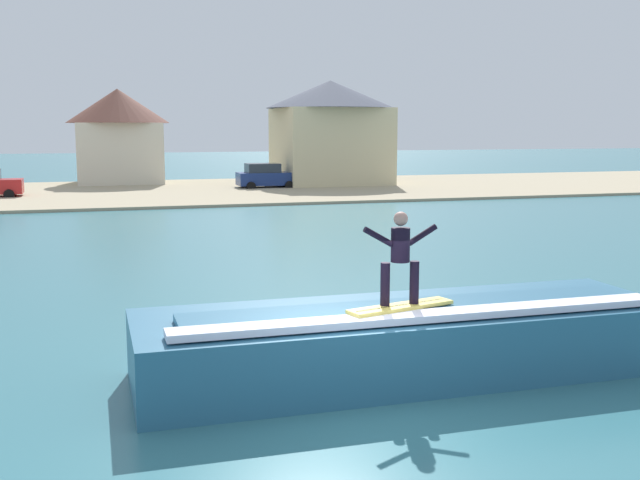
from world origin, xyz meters
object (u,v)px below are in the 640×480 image
surfboard (401,307)px  surfer (400,253)px  wave_crest (407,339)px  house_small_cottage (119,132)px  car_far_shore (266,176)px  house_gabled_white (330,128)px

surfboard → surfer: surfer is taller
wave_crest → house_small_cottage: 49.00m
surfer → car_far_shore: (7.02, 41.58, -1.33)m
surfer → house_gabled_white: bearing=74.0°
house_small_cottage → house_gabled_white: bearing=-18.5°
wave_crest → surfboard: size_ratio=4.74×
surfer → wave_crest: bearing=52.9°
surfboard → surfer: 0.91m
surfer → car_far_shore: size_ratio=0.37×
surfer → surfboard: bearing=-80.6°
surfboard → house_gabled_white: house_gabled_white is taller
car_far_shore → house_gabled_white: (5.60, 2.49, 3.40)m
surfer → house_small_cottage: house_small_cottage is taller
surfer → car_far_shore: 42.19m
wave_crest → car_far_shore: car_far_shore is taller
surfboard → car_far_shore: (7.01, 41.63, -0.42)m
house_gabled_white → surfboard: bearing=-106.0°
car_far_shore → house_gabled_white: bearing=23.9°
car_far_shore → house_gabled_white: house_gabled_white is taller
car_far_shore → house_small_cottage: bearing=142.1°
wave_crest → car_far_shore: bearing=80.8°
wave_crest → house_gabled_white: bearing=74.3°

